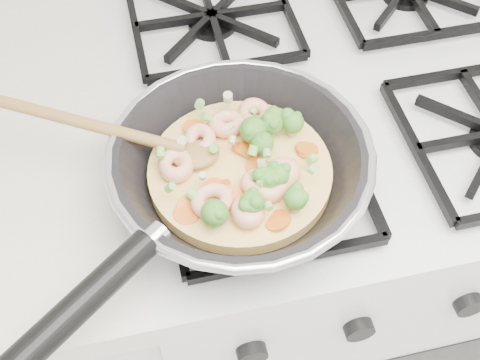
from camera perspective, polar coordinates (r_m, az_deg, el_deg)
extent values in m
cube|color=silver|center=(1.23, 6.51, -6.35)|extent=(0.60, 0.60, 0.90)
cube|color=black|center=(0.87, 9.29, 9.38)|extent=(0.56, 0.56, 0.02)
torus|color=silver|center=(0.68, 0.00, 2.35)|extent=(0.29, 0.29, 0.01)
cylinder|color=black|center=(0.61, -14.30, -10.92)|extent=(0.16, 0.13, 0.03)
cylinder|color=#FFD16E|center=(0.71, 0.00, 0.68)|extent=(0.20, 0.20, 0.02)
ellipsoid|color=olive|center=(0.70, -3.99, 2.27)|extent=(0.07, 0.06, 0.02)
cylinder|color=olive|center=(0.72, -14.62, 5.18)|extent=(0.23, 0.12, 0.05)
torus|color=#FCBC95|center=(0.68, 1.96, -0.33)|extent=(0.06, 0.06, 0.02)
torus|color=#FCBC95|center=(0.74, 1.36, 5.93)|extent=(0.05, 0.05, 0.02)
torus|color=#FCBC95|center=(0.68, 3.46, 0.21)|extent=(0.05, 0.05, 0.02)
torus|color=#FCBC95|center=(0.72, -3.60, 3.61)|extent=(0.05, 0.05, 0.03)
torus|color=#FCBC95|center=(0.66, -2.50, -1.85)|extent=(0.06, 0.06, 0.02)
torus|color=#FCBC95|center=(0.69, 3.56, 0.53)|extent=(0.06, 0.06, 0.03)
torus|color=#FCBC95|center=(0.73, -1.18, 5.05)|extent=(0.05, 0.05, 0.02)
torus|color=#FCBC95|center=(0.70, -5.75, 1.36)|extent=(0.05, 0.05, 0.02)
torus|color=#FCBC95|center=(0.68, 2.75, -0.59)|extent=(0.06, 0.06, 0.02)
torus|color=#FCBC95|center=(0.66, 0.71, -2.87)|extent=(0.05, 0.05, 0.02)
ellipsoid|color=#519430|center=(0.72, 4.76, 5.15)|extent=(0.03, 0.03, 0.03)
ellipsoid|color=#519430|center=(0.66, 5.00, -1.65)|extent=(0.03, 0.03, 0.03)
ellipsoid|color=#519430|center=(0.71, 1.18, 4.49)|extent=(0.04, 0.04, 0.03)
ellipsoid|color=#519430|center=(0.64, -2.28, -2.97)|extent=(0.04, 0.04, 0.03)
ellipsoid|color=#519430|center=(0.72, 2.88, 5.28)|extent=(0.03, 0.03, 0.03)
ellipsoid|color=#519430|center=(0.70, 2.03, 3.34)|extent=(0.03, 0.03, 0.03)
ellipsoid|color=#519430|center=(0.67, 2.44, 0.12)|extent=(0.03, 0.03, 0.03)
ellipsoid|color=#519430|center=(0.65, 1.07, -2.05)|extent=(0.03, 0.03, 0.03)
ellipsoid|color=#519430|center=(0.72, 2.83, 5.11)|extent=(0.04, 0.04, 0.03)
ellipsoid|color=#519430|center=(0.67, 3.47, 0.44)|extent=(0.03, 0.03, 0.02)
cylinder|color=orange|center=(0.74, -4.07, 4.60)|extent=(0.03, 0.03, 0.00)
cylinder|color=orange|center=(0.69, 4.41, -0.65)|extent=(0.03, 0.03, 0.01)
cylinder|color=orange|center=(0.72, 0.80, 2.70)|extent=(0.03, 0.03, 0.01)
cylinder|color=orange|center=(0.67, -4.60, -2.40)|extent=(0.04, 0.04, 0.01)
cylinder|color=orange|center=(0.74, -3.93, 4.69)|extent=(0.03, 0.03, 0.01)
cylinder|color=orange|center=(0.68, -0.77, -1.61)|extent=(0.04, 0.04, 0.01)
cylinder|color=orange|center=(0.70, 1.54, 1.21)|extent=(0.03, 0.03, 0.01)
cylinder|color=orange|center=(0.69, 3.62, 0.21)|extent=(0.04, 0.04, 0.01)
cylinder|color=orange|center=(0.72, 6.03, 2.64)|extent=(0.04, 0.04, 0.01)
cylinder|color=orange|center=(0.66, 3.35, -3.63)|extent=(0.04, 0.04, 0.01)
cylinder|color=orange|center=(0.67, -4.77, -2.96)|extent=(0.04, 0.04, 0.00)
cylinder|color=orange|center=(0.69, -1.96, -0.50)|extent=(0.04, 0.04, 0.01)
cylinder|color=orange|center=(0.72, 5.86, 2.77)|extent=(0.03, 0.03, 0.01)
cylinder|color=orange|center=(0.68, -2.21, -0.64)|extent=(0.03, 0.03, 0.01)
cylinder|color=orange|center=(0.72, 0.22, 2.83)|extent=(0.03, 0.03, 0.01)
cylinder|color=#7AC64F|center=(0.73, 1.21, 6.22)|extent=(0.01, 0.01, 0.01)
cylinder|color=#7AC64F|center=(0.67, 3.37, 1.26)|extent=(0.01, 0.01, 0.01)
cylinder|color=#B3D093|center=(0.70, -5.17, 3.55)|extent=(0.01, 0.01, 0.01)
cylinder|color=#7AC64F|center=(0.69, 6.44, 1.87)|extent=(0.01, 0.01, 0.01)
cylinder|color=#7AC64F|center=(0.66, -4.26, -1.34)|extent=(0.01, 0.01, 0.01)
cylinder|color=#7AC64F|center=(0.73, -3.09, 5.66)|extent=(0.01, 0.01, 0.01)
cylinder|color=#B3D093|center=(0.72, -0.80, 4.70)|extent=(0.01, 0.01, 0.01)
cylinder|color=#7AC64F|center=(0.69, 2.42, 2.40)|extent=(0.01, 0.01, 0.01)
cylinder|color=#B3D093|center=(0.70, -0.71, 3.60)|extent=(0.01, 0.01, 0.01)
cylinder|color=#B3D093|center=(0.67, -3.38, 0.34)|extent=(0.01, 0.01, 0.01)
cylinder|color=#B3D093|center=(0.69, 1.94, 1.50)|extent=(0.01, 0.01, 0.01)
cylinder|color=#7AC64F|center=(0.69, -2.28, 2.86)|extent=(0.01, 0.01, 0.01)
cylinder|color=#7AC64F|center=(0.69, -7.14, 2.43)|extent=(0.01, 0.01, 0.01)
cylinder|color=#7AC64F|center=(0.66, 1.96, -0.24)|extent=(0.01, 0.01, 0.01)
cylinder|color=#7AC64F|center=(0.69, 1.17, 2.67)|extent=(0.01, 0.01, 0.01)
cylinder|color=#7AC64F|center=(0.66, -6.27, -0.67)|extent=(0.01, 0.01, 0.01)
cylinder|color=#B3D093|center=(0.74, -1.09, 7.41)|extent=(0.01, 0.01, 0.01)
cylinder|color=#7AC64F|center=(0.65, 2.57, -2.36)|extent=(0.01, 0.01, 0.01)
cylinder|color=#7AC64F|center=(0.67, 1.31, 0.50)|extent=(0.01, 0.01, 0.01)
cylinder|color=#7AC64F|center=(0.70, 2.15, 3.28)|extent=(0.01, 0.01, 0.01)
cylinder|color=#7AC64F|center=(0.67, 6.47, 0.96)|extent=(0.01, 0.01, 0.01)
cylinder|color=#7AC64F|center=(0.74, -3.63, 6.77)|extent=(0.01, 0.01, 0.01)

